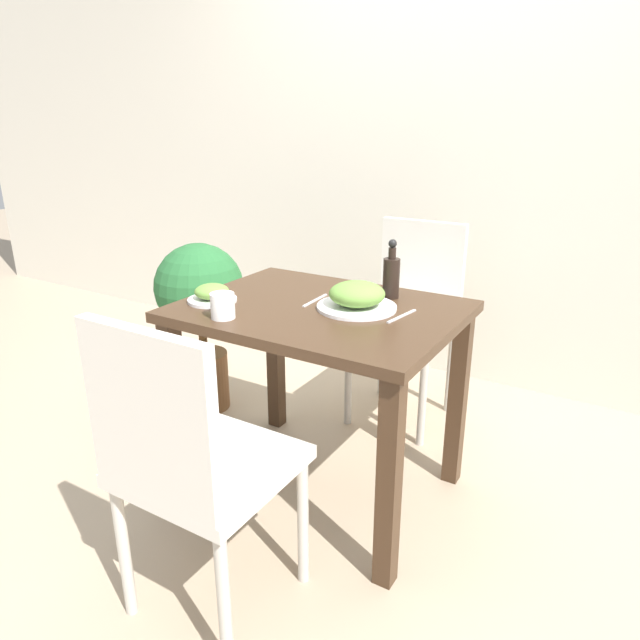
{
  "coord_description": "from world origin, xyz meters",
  "views": [
    {
      "loc": [
        0.97,
        -1.61,
        1.35
      ],
      "look_at": [
        0.0,
        0.0,
        0.69
      ],
      "focal_mm": 32.0,
      "sensor_mm": 36.0,
      "label": 1
    }
  ],
  "objects_px": {
    "food_plate": "(357,297)",
    "side_plate": "(212,294)",
    "chair_near": "(189,458)",
    "drink_cup": "(223,306)",
    "potted_plant_left": "(200,304)",
    "chair_far": "(410,309)",
    "sauce_bottle": "(391,275)"
  },
  "relations": [
    {
      "from": "food_plate",
      "to": "side_plate",
      "type": "relative_size",
      "value": 1.57
    },
    {
      "from": "chair_far",
      "to": "side_plate",
      "type": "height_order",
      "value": "chair_far"
    },
    {
      "from": "chair_near",
      "to": "potted_plant_left",
      "type": "relative_size",
      "value": 1.11
    },
    {
      "from": "chair_far",
      "to": "food_plate",
      "type": "xyz_separation_m",
      "value": [
        0.08,
        -0.7,
        0.26
      ]
    },
    {
      "from": "potted_plant_left",
      "to": "sauce_bottle",
      "type": "bearing_deg",
      "value": -2.85
    },
    {
      "from": "chair_near",
      "to": "food_plate",
      "type": "xyz_separation_m",
      "value": [
        0.1,
        0.74,
        0.26
      ]
    },
    {
      "from": "chair_far",
      "to": "sauce_bottle",
      "type": "relative_size",
      "value": 4.26
    },
    {
      "from": "drink_cup",
      "to": "potted_plant_left",
      "type": "relative_size",
      "value": 0.1
    },
    {
      "from": "chair_near",
      "to": "chair_far",
      "type": "bearing_deg",
      "value": -90.65
    },
    {
      "from": "chair_far",
      "to": "food_plate",
      "type": "relative_size",
      "value": 3.33
    },
    {
      "from": "food_plate",
      "to": "sauce_bottle",
      "type": "relative_size",
      "value": 1.28
    },
    {
      "from": "chair_near",
      "to": "drink_cup",
      "type": "relative_size",
      "value": 10.88
    },
    {
      "from": "chair_far",
      "to": "food_plate",
      "type": "bearing_deg",
      "value": -83.37
    },
    {
      "from": "food_plate",
      "to": "potted_plant_left",
      "type": "xyz_separation_m",
      "value": [
        -0.94,
        0.23,
        -0.24
      ]
    },
    {
      "from": "chair_near",
      "to": "food_plate",
      "type": "height_order",
      "value": "chair_near"
    },
    {
      "from": "chair_near",
      "to": "side_plate",
      "type": "relative_size",
      "value": 5.25
    },
    {
      "from": "chair_far",
      "to": "potted_plant_left",
      "type": "bearing_deg",
      "value": -151.02
    },
    {
      "from": "chair_near",
      "to": "sauce_bottle",
      "type": "height_order",
      "value": "sauce_bottle"
    },
    {
      "from": "food_plate",
      "to": "potted_plant_left",
      "type": "distance_m",
      "value": 0.99
    },
    {
      "from": "food_plate",
      "to": "side_plate",
      "type": "height_order",
      "value": "food_plate"
    },
    {
      "from": "sauce_bottle",
      "to": "potted_plant_left",
      "type": "relative_size",
      "value": 0.26
    },
    {
      "from": "chair_far",
      "to": "sauce_bottle",
      "type": "distance_m",
      "value": 0.61
    },
    {
      "from": "drink_cup",
      "to": "potted_plant_left",
      "type": "distance_m",
      "value": 0.85
    },
    {
      "from": "drink_cup",
      "to": "food_plate",
      "type": "bearing_deg",
      "value": 43.44
    },
    {
      "from": "potted_plant_left",
      "to": "food_plate",
      "type": "bearing_deg",
      "value": -13.65
    },
    {
      "from": "drink_cup",
      "to": "potted_plant_left",
      "type": "height_order",
      "value": "same"
    },
    {
      "from": "side_plate",
      "to": "potted_plant_left",
      "type": "relative_size",
      "value": 0.21
    },
    {
      "from": "food_plate",
      "to": "drink_cup",
      "type": "distance_m",
      "value": 0.45
    },
    {
      "from": "food_plate",
      "to": "side_plate",
      "type": "bearing_deg",
      "value": -157.76
    },
    {
      "from": "chair_far",
      "to": "food_plate",
      "type": "distance_m",
      "value": 0.75
    },
    {
      "from": "chair_far",
      "to": "side_plate",
      "type": "bearing_deg",
      "value": -113.79
    },
    {
      "from": "food_plate",
      "to": "side_plate",
      "type": "xyz_separation_m",
      "value": [
        -0.48,
        -0.19,
        -0.01
      ]
    }
  ]
}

